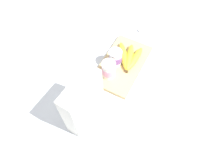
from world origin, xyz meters
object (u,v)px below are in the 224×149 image
(banana_bunch, at_px, (129,57))
(yogurt_cup_back, at_px, (116,57))
(yogurt_cup_front, at_px, (109,69))
(cutting_board, at_px, (122,64))
(cereal_box, at_px, (83,103))
(spoon, at_px, (142,33))

(banana_bunch, bearing_deg, yogurt_cup_back, 135.01)
(yogurt_cup_front, xyz_separation_m, yogurt_cup_back, (0.08, 0.01, -0.00))
(cutting_board, distance_m, yogurt_cup_front, 0.12)
(cereal_box, height_order, yogurt_cup_back, cereal_box)
(spoon, bearing_deg, cutting_board, 179.35)
(banana_bunch, distance_m, spoon, 0.23)
(cutting_board, distance_m, yogurt_cup_back, 0.07)
(cutting_board, xyz_separation_m, yogurt_cup_back, (-0.01, 0.03, 0.06))
(cereal_box, relative_size, yogurt_cup_front, 2.96)
(yogurt_cup_back, bearing_deg, banana_bunch, -44.99)
(yogurt_cup_back, height_order, banana_bunch, yogurt_cup_back)
(cereal_box, distance_m, banana_bunch, 0.39)
(cereal_box, xyz_separation_m, yogurt_cup_back, (0.32, 0.02, -0.08))
(cutting_board, height_order, yogurt_cup_back, yogurt_cup_back)
(cereal_box, distance_m, yogurt_cup_back, 0.33)
(yogurt_cup_front, relative_size, spoon, 0.76)
(cutting_board, height_order, yogurt_cup_front, yogurt_cup_front)
(banana_bunch, height_order, spoon, banana_bunch)
(cutting_board, relative_size, banana_bunch, 1.95)
(yogurt_cup_back, bearing_deg, yogurt_cup_front, -176.26)
(yogurt_cup_front, distance_m, spoon, 0.37)
(cereal_box, bearing_deg, yogurt_cup_back, -173.52)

